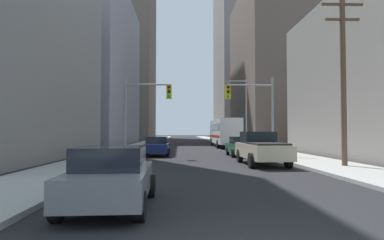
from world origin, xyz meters
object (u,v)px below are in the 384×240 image
sedan_green (241,146)px  traffic_signal_near_right (252,103)px  city_bus (225,132)px  pickup_truck_beige (261,148)px  traffic_signal_near_left (145,103)px  sedan_navy (157,146)px  sedan_grey (112,177)px

sedan_green → traffic_signal_near_right: traffic_signal_near_right is taller
city_bus → pickup_truck_beige: size_ratio=2.10×
traffic_signal_near_left → traffic_signal_near_right: bearing=0.0°
sedan_navy → traffic_signal_near_left: size_ratio=0.70×
sedan_grey → traffic_signal_near_left: (-0.85, 16.38, 3.26)m
city_bus → sedan_navy: (-7.31, -14.88, -1.16)m
pickup_truck_beige → sedan_grey: bearing=-120.8°
sedan_green → traffic_signal_near_left: traffic_signal_near_left is taller
sedan_green → traffic_signal_near_left: (-7.30, -1.01, 3.26)m
city_bus → sedan_green: (-0.77, -15.43, -1.16)m
sedan_grey → traffic_signal_near_right: traffic_signal_near_right is taller
sedan_grey → sedan_green: same height
city_bus → traffic_signal_near_right: (-0.12, -16.43, 2.11)m
pickup_truck_beige → traffic_signal_near_right: 6.51m
sedan_green → sedan_navy: size_ratio=1.01×
pickup_truck_beige → city_bus: bearing=87.8°
sedan_navy → traffic_signal_near_left: (-0.76, -1.55, 3.26)m
pickup_truck_beige → sedan_green: size_ratio=1.29×
sedan_navy → pickup_truck_beige: bearing=-48.2°
city_bus → traffic_signal_near_left: 18.43m
traffic_signal_near_left → traffic_signal_near_right: (7.95, 0.00, 0.01)m
traffic_signal_near_left → sedan_green: bearing=7.8°
city_bus → pickup_truck_beige: 22.15m
traffic_signal_near_right → sedan_green: bearing=122.8°
traffic_signal_near_right → sedan_grey: bearing=-113.4°
sedan_grey → traffic_signal_near_right: 18.15m
pickup_truck_beige → traffic_signal_near_left: bearing=141.8°
sedan_grey → traffic_signal_near_left: bearing=93.0°
pickup_truck_beige → sedan_grey: size_ratio=1.28×
pickup_truck_beige → sedan_grey: 12.46m
sedan_navy → traffic_signal_near_left: traffic_signal_near_left is taller
pickup_truck_beige → traffic_signal_near_right: bearing=82.7°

